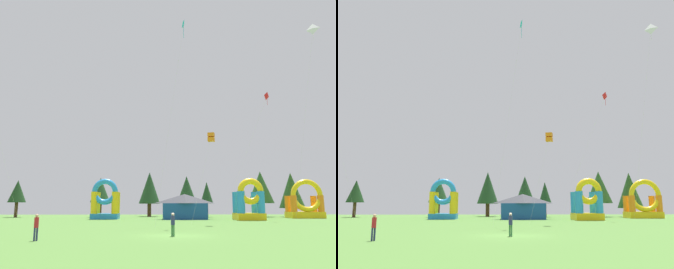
{
  "view_description": "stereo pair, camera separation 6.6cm",
  "coord_description": "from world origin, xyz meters",
  "views": [
    {
      "loc": [
        -1.41,
        -27.23,
        2.26
      ],
      "look_at": [
        0.0,
        13.69,
        10.43
      ],
      "focal_mm": 37.84,
      "sensor_mm": 36.0,
      "label": 1
    },
    {
      "loc": [
        -1.34,
        -27.23,
        2.26
      ],
      "look_at": [
        0.0,
        13.69,
        10.43
      ],
      "focal_mm": 37.84,
      "sensor_mm": 36.0,
      "label": 2
    }
  ],
  "objects": [
    {
      "name": "kite_cyan_diamond",
      "position": [
        1.95,
        13.38,
        24.02
      ],
      "size": [
        3.69,
        3.31,
        24.87
      ],
      "color": "#19B7CC",
      "rests_on": "ground_plane"
    },
    {
      "name": "person_far_side",
      "position": [
        -9.09,
        -3.46,
        1.0
      ],
      "size": [
        0.41,
        0.41,
        1.69
      ],
      "rotation": [
        0.0,
        0.0,
        3.83
      ],
      "color": "navy",
      "rests_on": "ground_plane"
    },
    {
      "name": "ground_plane",
      "position": [
        0.0,
        0.0,
        0.0
      ],
      "size": [
        120.0,
        120.0,
        0.0
      ],
      "primitive_type": "plane",
      "color": "#548438"
    },
    {
      "name": "inflatable_blue_arch",
      "position": [
        24.95,
        35.27,
        2.35
      ],
      "size": [
        5.87,
        3.88,
        6.71
      ],
      "color": "yellow",
      "rests_on": "ground_plane"
    },
    {
      "name": "tree_row_7",
      "position": [
        24.88,
        41.28,
        5.02
      ],
      "size": [
        4.85,
        4.85,
        8.44
      ],
      "color": "#4C331E",
      "rests_on": "ground_plane"
    },
    {
      "name": "inflatable_red_slide",
      "position": [
        -9.65,
        32.14,
        2.49
      ],
      "size": [
        4.4,
        3.85,
        6.46
      ],
      "color": "#268CD8",
      "rests_on": "ground_plane"
    },
    {
      "name": "kite_white_diamond",
      "position": [
        20.26,
        17.49,
        26.16
      ],
      "size": [
        1.85,
        8.26,
        26.98
      ],
      "color": "white",
      "rests_on": "ground_plane"
    },
    {
      "name": "tree_row_1",
      "position": [
        -27.4,
        40.99,
        4.72
      ],
      "size": [
        3.31,
        3.31,
        6.86
      ],
      "color": "#4C331E",
      "rests_on": "ground_plane"
    },
    {
      "name": "tree_row_5",
      "position": [
        8.34,
        40.93,
        4.5
      ],
      "size": [
        2.42,
        2.42,
        6.57
      ],
      "color": "#4C331E",
      "rests_on": "ground_plane"
    },
    {
      "name": "inflatable_yellow_castle",
      "position": [
        12.93,
        27.6,
        2.34
      ],
      "size": [
        4.2,
        4.4,
        6.28
      ],
      "color": "yellow",
      "rests_on": "ground_plane"
    },
    {
      "name": "tree_row_4",
      "position": [
        4.91,
        45.52,
        5.0
      ],
      "size": [
        4.35,
        4.35,
        8.03
      ],
      "color": "#4C331E",
      "rests_on": "ground_plane"
    },
    {
      "name": "tree_row_3",
      "position": [
        -2.66,
        44.79,
        5.6
      ],
      "size": [
        4.26,
        4.26,
        8.8
      ],
      "color": "#4C331E",
      "rests_on": "ground_plane"
    },
    {
      "name": "kite_orange_box",
      "position": [
        5.35,
        15.2,
        10.42
      ],
      "size": [
        2.97,
        1.33,
        10.96
      ],
      "color": "orange",
      "rests_on": "ground_plane"
    },
    {
      "name": "person_midfield",
      "position": [
        -0.13,
        -0.53,
        1.0
      ],
      "size": [
        0.41,
        0.41,
        1.69
      ],
      "rotation": [
        0.0,
        0.0,
        2.49
      ],
      "color": "#33723F",
      "rests_on": "ground_plane"
    },
    {
      "name": "festival_tent",
      "position": [
        3.26,
        30.54,
        1.99
      ],
      "size": [
        6.98,
        3.56,
        3.99
      ],
      "color": "#19478C",
      "rests_on": "ground_plane"
    },
    {
      "name": "kite_red_diamond",
      "position": [
        16.08,
        25.9,
        18.9
      ],
      "size": [
        8.13,
        1.37,
        19.6
      ],
      "color": "red",
      "rests_on": "ground_plane"
    },
    {
      "name": "tree_row_2",
      "position": [
        -11.8,
        40.36,
        4.94
      ],
      "size": [
        3.73,
        3.73,
        7.29
      ],
      "color": "#4C331E",
      "rests_on": "ground_plane"
    },
    {
      "name": "tree_row_6",
      "position": [
        19.17,
        42.19,
        5.63
      ],
      "size": [
        5.01,
        5.01,
        8.78
      ],
      "color": "#4C331E",
      "rests_on": "ground_plane"
    }
  ]
}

